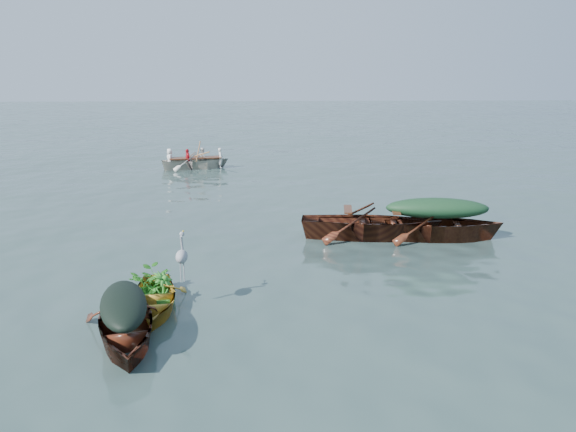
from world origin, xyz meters
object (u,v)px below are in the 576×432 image
at_px(dark_covered_boat, 126,339).
at_px(open_wooden_boat, 370,238).
at_px(yellow_dinghy, 154,309).
at_px(heron, 182,264).
at_px(rowed_boat, 196,169).
at_px(green_tarp_boat, 435,239).

distance_m(dark_covered_boat, open_wooden_boat, 7.45).
bearing_deg(open_wooden_boat, dark_covered_boat, 144.71).
height_order(yellow_dinghy, heron, heron).
xyz_separation_m(yellow_dinghy, rowed_boat, (-0.92, 15.25, 0.00)).
bearing_deg(heron, yellow_dinghy, -174.81).
height_order(yellow_dinghy, rowed_boat, rowed_boat).
bearing_deg(open_wooden_boat, green_tarp_boat, -88.58).
bearing_deg(open_wooden_boat, yellow_dinghy, 139.14).
xyz_separation_m(yellow_dinghy, dark_covered_boat, (-0.23, -1.17, 0.00)).
xyz_separation_m(open_wooden_boat, heron, (-4.29, -4.17, 0.83)).
bearing_deg(green_tarp_boat, dark_covered_boat, 134.28).
bearing_deg(dark_covered_boat, yellow_dinghy, 64.59).
distance_m(rowed_boat, heron, 15.22).
distance_m(open_wooden_boat, heron, 6.04).
bearing_deg(yellow_dinghy, green_tarp_boat, 24.95).
relative_size(yellow_dinghy, heron, 3.06).
relative_size(open_wooden_boat, heron, 5.45).
bearing_deg(rowed_boat, green_tarp_boat, -158.00).
distance_m(yellow_dinghy, rowed_boat, 15.28).
relative_size(rowed_boat, heron, 4.50).
height_order(dark_covered_boat, open_wooden_boat, open_wooden_boat).
height_order(dark_covered_boat, green_tarp_boat, green_tarp_boat).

